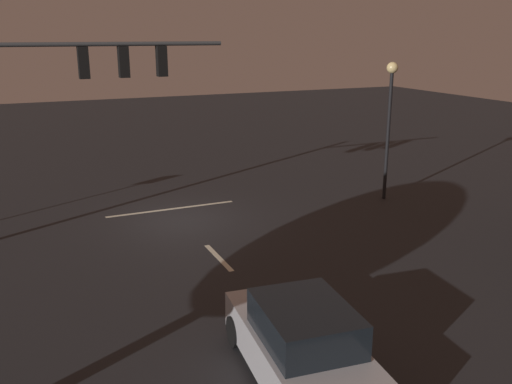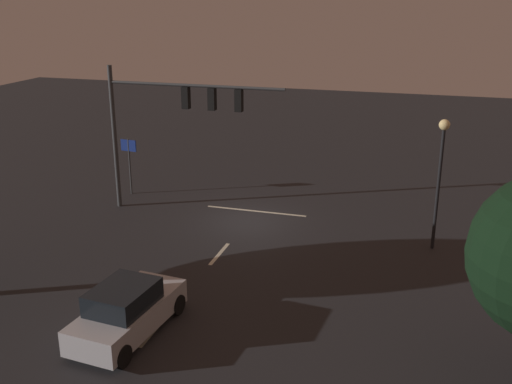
% 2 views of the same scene
% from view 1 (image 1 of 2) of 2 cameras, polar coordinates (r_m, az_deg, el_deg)
% --- Properties ---
extents(ground_plane, '(80.00, 80.00, 0.00)m').
position_cam_1_polar(ground_plane, '(20.41, -7.75, -2.73)').
color(ground_plane, '#232326').
extents(traffic_signal_assembly, '(8.56, 0.47, 6.96)m').
position_cam_1_polar(traffic_signal_assembly, '(18.82, -19.45, 10.33)').
color(traffic_signal_assembly, '#383A3D').
rests_on(traffic_signal_assembly, ground_plane).
extents(lane_dash_far, '(0.16, 2.20, 0.01)m').
position_cam_1_polar(lane_dash_far, '(16.84, -3.88, -6.74)').
color(lane_dash_far, beige).
rests_on(lane_dash_far, ground_plane).
extents(lane_dash_mid, '(0.16, 2.20, 0.01)m').
position_cam_1_polar(lane_dash_mid, '(12.01, 6.48, -16.90)').
color(lane_dash_mid, beige).
rests_on(lane_dash_mid, ground_plane).
extents(stop_bar, '(5.00, 0.16, 0.01)m').
position_cam_1_polar(stop_bar, '(21.56, -8.69, -1.73)').
color(stop_bar, beige).
rests_on(stop_bar, ground_plane).
extents(car_approaching, '(2.26, 4.50, 1.70)m').
position_cam_1_polar(car_approaching, '(10.95, 4.70, -15.48)').
color(car_approaching, '#B7B7BC').
rests_on(car_approaching, ground_plane).
extents(street_lamp_left_kerb, '(0.44, 0.44, 5.46)m').
position_cam_1_polar(street_lamp_left_kerb, '(22.50, 13.62, 8.62)').
color(street_lamp_left_kerb, black).
rests_on(street_lamp_left_kerb, ground_plane).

